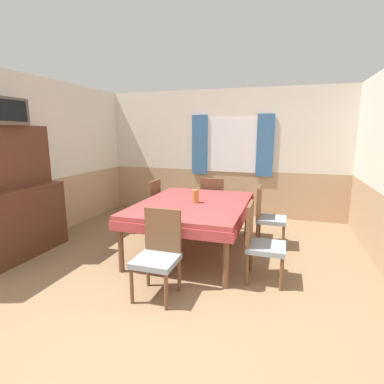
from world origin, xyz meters
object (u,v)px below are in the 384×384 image
at_px(sideboard, 14,204).
at_px(vase, 195,196).
at_px(chair_right_far, 267,214).
at_px(tv, 4,111).
at_px(chair_left_far, 148,205).
at_px(chair_head_window, 213,201).
at_px(chair_right_near, 260,241).
at_px(chair_head_near, 159,251).
at_px(dining_table, 193,209).

distance_m(sideboard, vase, 2.51).
distance_m(chair_right_far, tv, 3.91).
relative_size(chair_left_far, chair_head_window, 1.00).
distance_m(chair_right_near, chair_head_near, 1.20).
bearing_deg(chair_right_far, dining_table, -59.33).
relative_size(chair_left_far, tv, 1.76).
bearing_deg(chair_head_near, chair_head_window, -90.00).
distance_m(chair_head_window, sideboard, 3.18).
bearing_deg(chair_head_window, chair_left_far, -146.89).
xyz_separation_m(chair_left_far, chair_right_far, (2.01, 0.00, 0.00)).
relative_size(chair_right_near, sideboard, 0.51).
relative_size(chair_right_near, chair_head_window, 1.00).
bearing_deg(tv, chair_head_near, -7.67).
xyz_separation_m(tv, vase, (2.29, 0.93, -1.16)).
bearing_deg(chair_left_far, chair_right_far, -90.00).
height_order(chair_head_window, sideboard, sideboard).
relative_size(chair_left_far, chair_head_near, 1.00).
distance_m(chair_right_near, chair_left_far, 2.34).
xyz_separation_m(chair_right_near, sideboard, (-3.31, -0.32, 0.28)).
height_order(chair_left_far, chair_head_window, same).
xyz_separation_m(dining_table, sideboard, (-2.31, -0.92, 0.12)).
xyz_separation_m(dining_table, chair_head_near, (0.00, -1.25, -0.16)).
relative_size(dining_table, chair_right_far, 2.17).
relative_size(chair_head_near, vase, 4.91).
distance_m(dining_table, vase, 0.20).
relative_size(chair_head_window, vase, 4.91).
relative_size(dining_table, chair_left_far, 2.17).
bearing_deg(chair_left_far, chair_right_near, -120.67).
bearing_deg(chair_left_far, chair_head_window, -56.89).
height_order(tv, vase, tv).
distance_m(chair_right_far, sideboard, 3.65).
distance_m(dining_table, chair_left_far, 1.18).
bearing_deg(chair_head_near, chair_right_near, -146.89).
height_order(chair_right_near, sideboard, sideboard).
relative_size(chair_right_near, vase, 4.91).
relative_size(chair_head_near, tv, 1.76).
bearing_deg(tv, chair_right_near, 6.16).
bearing_deg(chair_right_far, chair_head_window, -123.11).
height_order(dining_table, chair_right_near, chair_right_near).
bearing_deg(chair_right_near, dining_table, -120.67).
bearing_deg(vase, tv, -157.84).
distance_m(sideboard, tv, 1.24).
height_order(sideboard, tv, tv).
distance_m(chair_left_far, chair_right_far, 2.01).
relative_size(chair_head_window, chair_right_far, 1.00).
distance_m(chair_right_near, vase, 1.19).
height_order(chair_left_far, tv, tv).
distance_m(dining_table, chair_right_far, 1.18).
bearing_deg(dining_table, chair_left_far, 149.33).
relative_size(chair_left_far, chair_right_far, 1.00).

